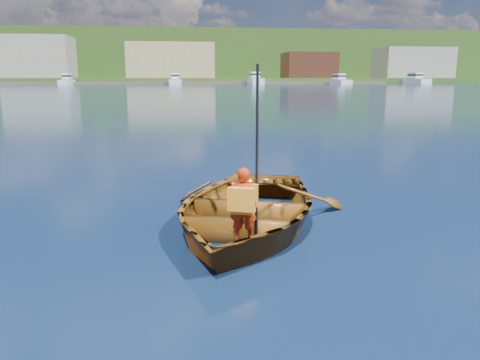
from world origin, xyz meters
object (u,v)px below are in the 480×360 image
(rowboat, at_px, (245,209))
(child_paddler, at_px, (243,203))
(dock, at_px, (149,83))
(marina_yachts, at_px, (217,80))

(rowboat, bearing_deg, child_paddler, -98.44)
(child_paddler, relative_size, dock, 0.01)
(child_paddler, distance_m, dock, 150.24)
(dock, bearing_deg, rowboat, -85.31)
(rowboat, height_order, marina_yachts, marina_yachts)
(child_paddler, bearing_deg, rowboat, 81.56)
(child_paddler, bearing_deg, marina_yachts, 86.28)
(child_paddler, height_order, dock, child_paddler)
(child_paddler, relative_size, marina_yachts, 0.02)
(rowboat, relative_size, child_paddler, 2.16)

